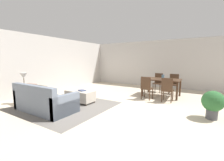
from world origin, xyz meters
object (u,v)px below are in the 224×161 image
table_lamp (24,76)px  vase_centerpiece (163,77)px  book_on_ottoman (82,90)px  potted_plant (213,103)px  dining_chair_far_right (174,83)px  side_table (25,91)px  dining_chair_near_left (146,87)px  couch (44,102)px  dining_chair_near_right (167,89)px  dining_chair_far_left (158,81)px  ottoman_table (80,96)px  dining_table (162,81)px

table_lamp → vase_centerpiece: 5.46m
book_on_ottoman → potted_plant: potted_plant is taller
dining_chair_far_right → vase_centerpiece: vase_centerpiece is taller
side_table → dining_chair_near_left: bearing=39.2°
couch → table_lamp: size_ratio=3.75×
dining_chair_near_right → dining_chair_far_left: bearing=114.2°
table_lamp → dining_chair_far_right: bearing=47.0°
side_table → book_on_ottoman: 2.03m
dining_chair_near_right → dining_chair_far_right: (-0.04, 1.70, 0.00)m
dining_chair_near_left → dining_chair_far_right: (0.75, 1.71, 0.00)m
potted_plant → table_lamp: bearing=-162.1°
ottoman_table → dining_chair_far_right: size_ratio=1.17×
side_table → table_lamp: 0.54m
couch → side_table: bearing=175.4°
side_table → table_lamp: (0.00, 0.00, 0.54)m
couch → dining_chair_near_right: (3.04, 3.00, 0.23)m
dining_chair_far_left → book_on_ottoman: 3.90m
ottoman_table → dining_chair_far_left: dining_chair_far_left is taller
dining_chair_far_right → vase_centerpiece: size_ratio=4.89×
dining_table → dining_chair_near_right: size_ratio=1.65×
table_lamp → dining_chair_far_right: 6.30m
dining_chair_near_right → dining_chair_far_right: size_ratio=1.00×
dining_table → vase_centerpiece: 0.19m
ottoman_table → potted_plant: bearing=9.0°
book_on_ottoman → dining_chair_far_right: bearing=51.9°
ottoman_table → book_on_ottoman: size_ratio=4.15×
ottoman_table → dining_chair_near_left: 2.62m
ottoman_table → dining_chair_near_right: (2.77, 1.71, 0.27)m
vase_centerpiece → dining_table: bearing=170.0°
dining_chair_far_left → couch: bearing=-115.7°
dining_chair_near_left → side_table: bearing=-140.8°
table_lamp → couch: bearing=-4.6°
couch → dining_chair_near_right: dining_chair_near_right is taller
ottoman_table → dining_chair_near_right: bearing=31.6°
couch → dining_chair_far_left: size_ratio=2.14×
side_table → dining_chair_far_right: size_ratio=0.65×
dining_table → dining_chair_far_left: dining_chair_far_left is taller
dining_chair_far_left → book_on_ottoman: size_ratio=3.54×
dining_chair_far_right → table_lamp: bearing=-133.0°
book_on_ottoman → dining_chair_near_right: bearing=32.1°
dining_chair_near_left → dining_chair_far_left: (0.02, 1.73, 0.00)m
dining_chair_far_right → dining_chair_near_left: bearing=-113.6°
dining_chair_far_right → book_on_ottoman: dining_chair_far_right is taller
couch → potted_plant: 4.82m
table_lamp → dining_chair_far_left: table_lamp is taller
dining_table → dining_chair_far_right: size_ratio=1.65×
table_lamp → book_on_ottoman: (1.63, 1.21, -0.55)m
ottoman_table → book_on_ottoman: book_on_ottoman is taller
side_table → dining_table: dining_table is taller
dining_chair_near_right → vase_centerpiece: size_ratio=4.89×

